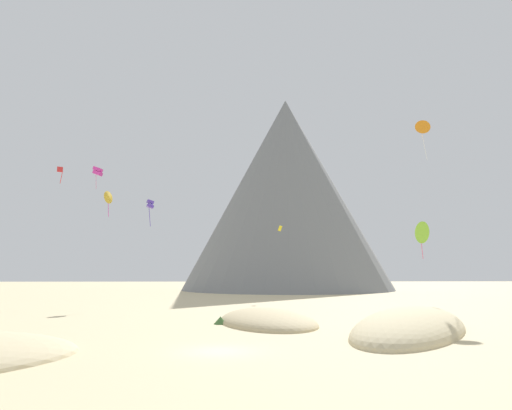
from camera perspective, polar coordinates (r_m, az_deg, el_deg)
name	(u,v)px	position (r m, az deg, el deg)	size (l,w,h in m)	color
ground_plane	(219,351)	(30.47, -4.53, -17.44)	(400.00, 400.00, 0.00)	beige
dune_foreground_left	(267,323)	(46.18, 1.35, -14.27)	(16.16, 8.78, 2.71)	#C6B284
dune_foreground_right	(411,331)	(42.16, 18.48, -14.46)	(23.92, 8.28, 3.85)	beige
bush_far_right	(220,320)	(45.34, -4.38, -13.91)	(1.31, 1.31, 0.72)	#477238
bush_far_left	(30,346)	(32.38, -26.00, -15.32)	(1.99, 1.99, 0.89)	#568442
bush_near_right	(424,319)	(48.90, 19.93, -13.01)	(1.90, 1.90, 0.76)	#477238
bush_mid_center	(374,330)	(38.53, 14.28, -14.63)	(1.44, 1.44, 0.84)	#386633
rock_massif	(288,196)	(128.95, 4.00, 1.15)	(76.20, 76.20, 53.63)	slate
kite_orange_mid	(423,128)	(72.19, 19.75, 8.91)	(2.27, 1.20, 6.00)	orange
kite_gold_mid	(109,197)	(82.28, -17.61, 0.90)	(1.37, 2.19, 4.40)	gold
kite_yellow_low	(280,228)	(84.05, 2.96, -2.88)	(0.89, 0.59, 1.07)	yellow
kite_lime_low	(423,233)	(57.59, 19.77, -3.20)	(1.07, 2.55, 4.36)	#8CD133
kite_magenta_mid	(98,171)	(90.44, -18.83, 3.92)	(1.65, 1.54, 4.20)	#D1339E
kite_indigo_mid	(150,204)	(73.18, -12.84, 0.08)	(1.33, 1.28, 4.12)	#5138B2
kite_red_mid	(60,171)	(76.44, -22.88, 3.85)	(0.90, 0.66, 2.66)	red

